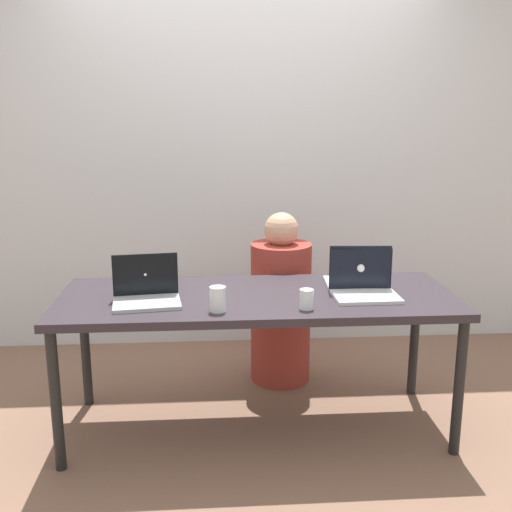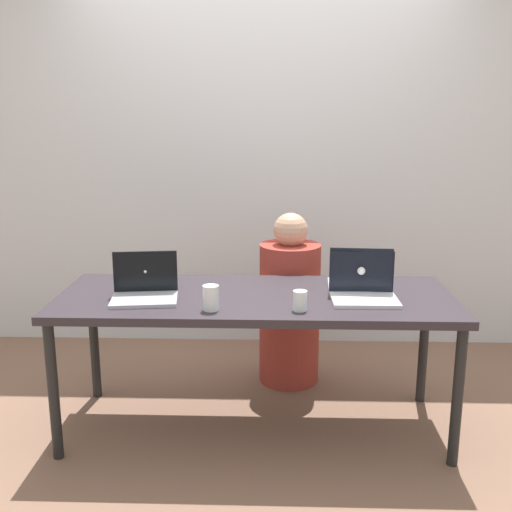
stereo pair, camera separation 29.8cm
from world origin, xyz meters
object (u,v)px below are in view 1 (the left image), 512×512
Objects in this scene: laptop_front_right at (364,287)px; water_glass_right at (306,300)px; laptop_front_left at (146,293)px; water_glass_left at (218,301)px; laptop_back_right at (357,278)px; person_at_center at (281,307)px.

laptop_front_right is 3.40× the size of water_glass_right.
laptop_front_left is 2.92× the size of water_glass_left.
water_glass_right is (0.41, 0.01, -0.01)m from water_glass_left.
laptop_front_left is 0.76m from water_glass_right.
laptop_back_right is at bearing 25.11° from water_glass_left.
water_glass_right is at bearing 76.03° from person_at_center.
laptop_back_right is at bearing 89.34° from laptop_front_right.
person_at_center reaches higher than laptop_front_right.
laptop_front_left is 0.37m from water_glass_left.
water_glass_left is 1.24× the size of water_glass_right.
person_at_center is at bearing 91.79° from water_glass_right.
laptop_front_left is at bearing 27.10° from person_at_center.
laptop_front_right is at bearing -5.74° from laptop_front_left.
laptop_front_right reaches higher than water_glass_right.
water_glass_left is at bearing -166.51° from laptop_front_right.
person_at_center is at bearing -51.49° from laptop_back_right.
laptop_back_right reaches higher than laptop_front_left.
person_at_center is 0.95m from water_glass_left.
water_glass_left is (-0.72, -0.34, -0.00)m from laptop_back_right.
water_glass_left is (0.34, -0.15, 0.00)m from laptop_front_left.
laptop_back_right is 0.45m from water_glass_right.
water_glass_right is (0.03, -0.81, 0.30)m from person_at_center.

